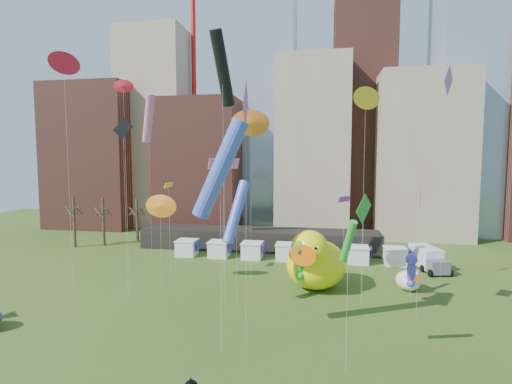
% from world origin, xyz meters
% --- Properties ---
extents(skyline, '(101.00, 23.00, 68.00)m').
position_xyz_m(skyline, '(2.25, 61.06, 21.44)').
color(skyline, brown).
rests_on(skyline, ground).
extents(crane_left, '(23.00, 1.00, 76.00)m').
position_xyz_m(crane_left, '(-21.11, 64.00, 46.90)').
color(crane_left, red).
rests_on(crane_left, ground).
extents(pavilion, '(38.00, 6.00, 3.20)m').
position_xyz_m(pavilion, '(-4.00, 42.00, 1.60)').
color(pavilion, black).
rests_on(pavilion, ground).
extents(vendor_tents, '(33.24, 2.80, 2.40)m').
position_xyz_m(vendor_tents, '(1.02, 36.00, 1.11)').
color(vendor_tents, white).
rests_on(vendor_tents, ground).
extents(bare_trees, '(8.44, 6.44, 8.50)m').
position_xyz_m(bare_trees, '(-30.17, 40.54, 4.01)').
color(bare_trees, '#382B21').
rests_on(bare_trees, ground).
extents(big_duck, '(8.56, 9.87, 6.97)m').
position_xyz_m(big_duck, '(5.29, 24.16, 3.20)').
color(big_duck, '#FFF60D').
rests_on(big_duck, ground).
extents(small_duck, '(3.06, 3.78, 2.75)m').
position_xyz_m(small_duck, '(15.58, 25.41, 1.26)').
color(small_duck, white).
rests_on(small_duck, ground).
extents(seahorse_green, '(1.68, 1.96, 6.11)m').
position_xyz_m(seahorse_green, '(3.82, 21.19, 4.37)').
color(seahorse_green, silver).
rests_on(seahorse_green, ground).
extents(seahorse_purple, '(1.41, 1.63, 5.15)m').
position_xyz_m(seahorse_purple, '(14.90, 21.43, 3.71)').
color(seahorse_purple, silver).
rests_on(seahorse_purple, ground).
extents(box_truck, '(3.87, 7.13, 2.87)m').
position_xyz_m(box_truck, '(19.84, 34.55, 1.47)').
color(box_truck, silver).
rests_on(box_truck, ground).
extents(kite_0, '(1.19, 2.12, 25.05)m').
position_xyz_m(kite_0, '(-19.33, 16.69, 23.88)').
color(kite_0, silver).
rests_on(kite_0, ground).
extents(kite_1, '(3.33, 3.65, 23.28)m').
position_xyz_m(kite_1, '(-17.19, 30.77, 20.01)').
color(kite_1, silver).
rests_on(kite_1, ground).
extents(kite_2, '(1.91, 4.28, 26.78)m').
position_xyz_m(kite_2, '(-3.74, 18.70, 23.25)').
color(kite_2, silver).
rests_on(kite_2, ground).
extents(kite_3, '(1.73, 2.45, 11.19)m').
position_xyz_m(kite_3, '(10.00, 20.22, 9.61)').
color(kite_3, silver).
rests_on(kite_3, ground).
extents(kite_4, '(1.96, 1.52, 21.57)m').
position_xyz_m(kite_4, '(10.03, 21.10, 20.42)').
color(kite_4, silver).
rests_on(kite_4, ground).
extents(kite_5, '(4.51, 1.58, 17.58)m').
position_xyz_m(kite_5, '(-1.48, 9.13, 13.81)').
color(kite_5, silver).
rests_on(kite_5, ground).
extents(kite_6, '(2.63, 0.68, 10.56)m').
position_xyz_m(kite_6, '(-11.88, 21.89, 9.26)').
color(kite_6, silver).
rests_on(kite_6, ground).
extents(kite_7, '(0.38, 3.72, 20.42)m').
position_xyz_m(kite_7, '(0.37, 9.52, 18.35)').
color(kite_7, silver).
rests_on(kite_7, ground).
extents(kite_8, '(0.67, 2.70, 12.77)m').
position_xyz_m(kite_8, '(14.64, 17.85, 11.24)').
color(kite_8, silver).
rests_on(kite_8, ground).
extents(kite_9, '(3.19, 3.07, 14.57)m').
position_xyz_m(kite_9, '(-5.24, 24.81, 13.93)').
color(kite_9, silver).
rests_on(kite_9, ground).
extents(kite_10, '(2.03, 0.12, 18.43)m').
position_xyz_m(kite_10, '(-12.56, 15.47, 16.82)').
color(kite_10, silver).
rests_on(kite_10, ground).
extents(kite_11, '(1.25, 1.86, 10.62)m').
position_xyz_m(kite_11, '(7.73, 7.65, 9.07)').
color(kite_11, silver).
rests_on(kite_11, ground).
extents(kite_12, '(0.40, 1.95, 11.73)m').
position_xyz_m(kite_12, '(-12.00, 24.73, 11.31)').
color(kite_12, silver).
rests_on(kite_12, ground).
extents(kite_13, '(2.54, 3.61, 12.52)m').
position_xyz_m(kite_13, '(-2.14, 17.40, 9.51)').
color(kite_13, silver).
rests_on(kite_13, ground).
extents(kite_14, '(3.01, 1.51, 20.32)m').
position_xyz_m(kite_14, '(-2.38, 26.41, 18.76)').
color(kite_14, silver).
rests_on(kite_14, ground).
extents(kite_15, '(1.59, 1.83, 10.08)m').
position_xyz_m(kite_15, '(8.58, 28.42, 9.68)').
color(kite_15, silver).
rests_on(kite_15, ground).
extents(kite_16, '(1.33, 0.58, 22.66)m').
position_xyz_m(kite_16, '(-14.29, 18.95, 21.79)').
color(kite_16, silver).
rests_on(kite_16, ground).
extents(kite_17, '(1.88, 3.20, 25.35)m').
position_xyz_m(kite_17, '(19.97, 29.41, 23.16)').
color(kite_17, silver).
rests_on(kite_17, ground).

